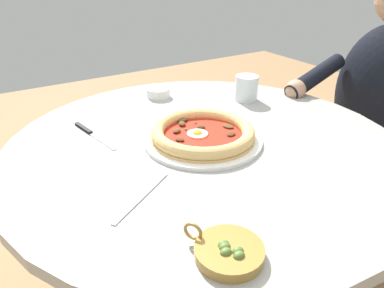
% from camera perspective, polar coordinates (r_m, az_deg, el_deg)
% --- Properties ---
extents(dining_table, '(1.01, 1.01, 0.72)m').
position_cam_1_polar(dining_table, '(1.01, 1.85, -7.16)').
color(dining_table, '#999993').
rests_on(dining_table, ground).
extents(pizza_on_plate, '(0.30, 0.30, 0.04)m').
position_cam_1_polar(pizza_on_plate, '(0.92, 1.59, 1.59)').
color(pizza_on_plate, white).
rests_on(pizza_on_plate, dining_table).
extents(water_glass, '(0.07, 0.07, 0.08)m').
position_cam_1_polar(water_glass, '(1.21, 8.53, 8.43)').
color(water_glass, silver).
rests_on(water_glass, dining_table).
extents(steak_knife, '(0.05, 0.20, 0.01)m').
position_cam_1_polar(steak_knife, '(1.01, -15.92, 1.86)').
color(steak_knife, silver).
rests_on(steak_knife, dining_table).
extents(ramekin_capers, '(0.08, 0.08, 0.03)m').
position_cam_1_polar(ramekin_capers, '(1.23, -5.32, 8.11)').
color(ramekin_capers, white).
rests_on(ramekin_capers, dining_table).
extents(olive_pan, '(0.11, 0.13, 0.04)m').
position_cam_1_polar(olive_pan, '(0.59, 5.72, -16.44)').
color(olive_pan, olive).
rests_on(olive_pan, dining_table).
extents(fork_utensil, '(0.16, 0.11, 0.00)m').
position_cam_1_polar(fork_utensil, '(0.73, -7.88, -8.23)').
color(fork_utensil, '#BCBCC1').
rests_on(fork_utensil, dining_table).
extents(diner_person, '(0.49, 0.35, 1.12)m').
position_cam_1_polar(diner_person, '(1.55, 25.82, -0.45)').
color(diner_person, '#282833').
rests_on(diner_person, ground).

